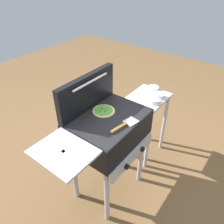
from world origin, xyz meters
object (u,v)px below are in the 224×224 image
Objects in this scene: topping_bowl_near at (155,101)px; topping_bowl_middle at (153,89)px; grill at (108,132)px; spatula at (124,125)px; pizza_veggie at (103,111)px; topping_bowl_far at (160,96)px; prep_table at (146,114)px.

topping_bowl_near is 0.25m from topping_bowl_middle.
spatula reaches higher than grill.
spatula is 0.63m from topping_bowl_near.
pizza_veggie is at bearing 59.95° from grill.
spatula reaches higher than topping_bowl_middle.
topping_bowl_middle is at bearing -4.11° from pizza_veggie.
topping_bowl_far is 0.90× the size of topping_bowl_middle.
grill is at bearing 172.43° from topping_bowl_far.
grill is 0.22m from spatula.
prep_table is (0.63, -0.08, -0.36)m from pizza_veggie.
grill is at bearing -179.63° from prep_table.
topping_bowl_near is (0.61, -0.11, 0.04)m from grill.
pizza_veggie is at bearing 161.53° from topping_bowl_near.
topping_bowl_far is (0.06, -0.10, 0.24)m from prep_table.
topping_bowl_near is 1.02× the size of topping_bowl_far.
topping_bowl_near is 0.12m from topping_bowl_far.
pizza_veggie is (0.05, 0.08, 0.15)m from grill.
topping_bowl_middle is (0.82, 0.03, 0.04)m from grill.
prep_table is 6.61× the size of topping_bowl_middle.
topping_bowl_near is at bearing -175.82° from topping_bowl_far.
spatula is 0.34× the size of prep_table.
prep_table is at bearing 119.88° from topping_bowl_far.
topping_bowl_far is at bearing 5.02° from spatula.
grill is 0.83m from topping_bowl_middle.
topping_bowl_far is at bearing -14.58° from pizza_veggie.
grill is 8.91× the size of topping_bowl_near.
topping_bowl_far and topping_bowl_middle have the same top height.
topping_bowl_far is at bearing -126.83° from topping_bowl_middle.
topping_bowl_far is (0.74, 0.06, -0.11)m from spatula.
topping_bowl_middle is at bearing 7.87° from prep_table.
spatula reaches higher than prep_table.
grill reaches higher than topping_bowl_near.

